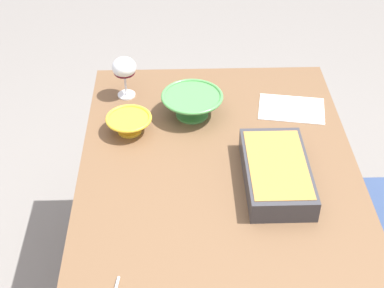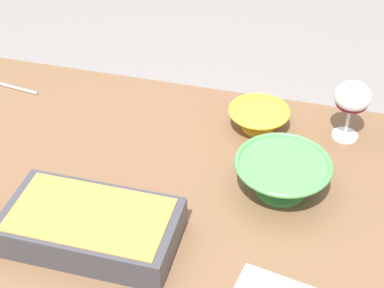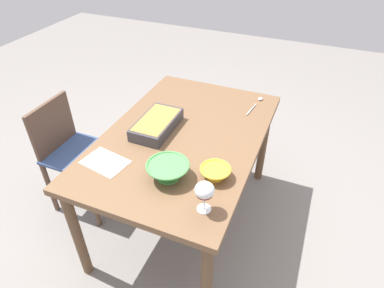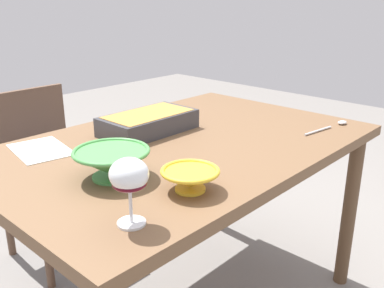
{
  "view_description": "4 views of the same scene",
  "coord_description": "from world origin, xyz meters",
  "views": [
    {
      "loc": [
        1.31,
        -0.13,
        1.97
      ],
      "look_at": [
        -0.11,
        -0.09,
        0.82
      ],
      "focal_mm": 53.57,
      "sensor_mm": 36.0,
      "label": 1
    },
    {
      "loc": [
        -0.43,
        0.94,
        1.69
      ],
      "look_at": [
        -0.15,
        -0.1,
        0.82
      ],
      "focal_mm": 54.94,
      "sensor_mm": 36.0,
      "label": 2
    },
    {
      "loc": [
        -1.48,
        -0.67,
        1.91
      ],
      "look_at": [
        -0.13,
        -0.11,
        0.8
      ],
      "focal_mm": 31.04,
      "sensor_mm": 36.0,
      "label": 3
    },
    {
      "loc": [
        -1.04,
        -1.02,
        1.25
      ],
      "look_at": [
        -0.07,
        -0.11,
        0.78
      ],
      "focal_mm": 39.97,
      "sensor_mm": 36.0,
      "label": 4
    }
  ],
  "objects": [
    {
      "name": "wine_glass",
      "position": [
        -0.5,
        -0.32,
        0.86
      ],
      "size": [
        0.09,
        0.09,
        0.16
      ],
      "color": "white",
      "rests_on": "dining_table"
    },
    {
      "name": "dining_table",
      "position": [
        0.0,
        0.0,
        0.66
      ],
      "size": [
        1.38,
        0.91,
        0.75
      ],
      "color": "brown",
      "rests_on": "ground_plane"
    },
    {
      "name": "small_bowl",
      "position": [
        -0.28,
        -0.3,
        0.78
      ],
      "size": [
        0.16,
        0.16,
        0.06
      ],
      "color": "yellow",
      "rests_on": "dining_table"
    },
    {
      "name": "mixing_bowl",
      "position": [
        -0.37,
        -0.08,
        0.8
      ],
      "size": [
        0.22,
        0.22,
        0.09
      ],
      "color": "#4C994C",
      "rests_on": "dining_table"
    },
    {
      "name": "casserole_dish",
      "position": [
        -0.01,
        0.17,
        0.79
      ],
      "size": [
        0.36,
        0.2,
        0.07
      ],
      "color": "#38383D",
      "rests_on": "dining_table"
    },
    {
      "name": "serving_spoon",
      "position": [
        0.54,
        -0.32,
        0.75
      ],
      "size": [
        0.27,
        0.06,
        0.01
      ],
      "color": "silver",
      "rests_on": "dining_table"
    },
    {
      "name": "chair",
      "position": [
        -0.12,
        0.8,
        0.46
      ],
      "size": [
        0.39,
        0.42,
        0.82
      ],
      "color": "#334772",
      "rests_on": "ground_plane"
    },
    {
      "name": "ground_plane",
      "position": [
        0.0,
        0.0,
        0.0
      ],
      "size": [
        8.0,
        8.0,
        0.0
      ],
      "primitive_type": "plane",
      "color": "gray"
    },
    {
      "name": "napkin",
      "position": [
        -0.4,
        0.29,
        0.75
      ],
      "size": [
        0.2,
        0.26,
        0.0
      ],
      "primitive_type": "cube",
      "rotation": [
        0.0,
        0.0,
        -0.17
      ],
      "color": "white",
      "rests_on": "dining_table"
    }
  ]
}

